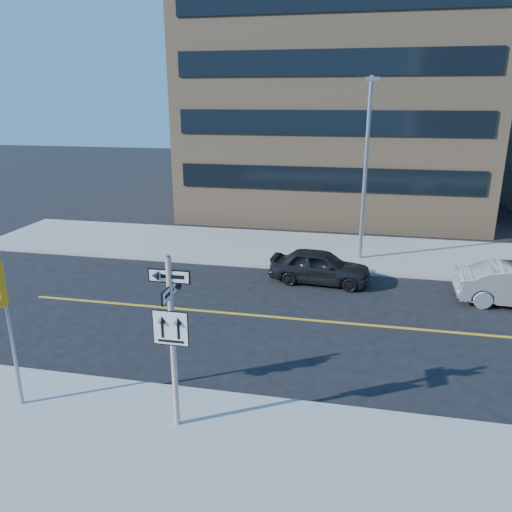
% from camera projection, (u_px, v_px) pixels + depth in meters
% --- Properties ---
extents(ground, '(120.00, 120.00, 0.00)m').
position_uv_depth(ground, '(209.00, 373.00, 13.81)').
color(ground, black).
rests_on(ground, ground).
extents(sign_pole, '(0.92, 0.92, 4.06)m').
position_uv_depth(sign_pole, '(172.00, 334.00, 10.72)').
color(sign_pole, white).
rests_on(sign_pole, near_sidewalk).
extents(traffic_signal, '(0.32, 0.45, 4.00)m').
position_uv_depth(traffic_signal, '(0.00, 296.00, 11.18)').
color(traffic_signal, gray).
rests_on(traffic_signal, near_sidewalk).
extents(parked_car_a, '(2.00, 4.22, 1.39)m').
position_uv_depth(parked_car_a, '(320.00, 266.00, 20.37)').
color(parked_car_a, black).
rests_on(parked_car_a, ground).
extents(streetlight_a, '(0.55, 2.25, 8.00)m').
position_uv_depth(streetlight_a, '(366.00, 158.00, 21.63)').
color(streetlight_a, gray).
rests_on(streetlight_a, far_sidewalk).
extents(building_brick, '(18.00, 18.00, 18.00)m').
position_uv_depth(building_brick, '(340.00, 71.00, 34.01)').
color(building_brick, '#A27F5A').
rests_on(building_brick, ground).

